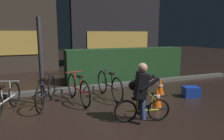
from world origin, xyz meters
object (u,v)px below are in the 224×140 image
street_post (41,62)px  traffic_cone_near (157,98)px  traffic_cone_far (160,87)px  cyclist (141,92)px  parked_bike_center_right (78,89)px  parked_bike_center_left (47,92)px  parked_bike_right_mid (109,85)px  blue_crate (191,92)px  parked_bike_left_mid (6,100)px

street_post → traffic_cone_near: (2.62, -1.30, -0.86)m
traffic_cone_far → cyclist: cyclist is taller
parked_bike_center_right → parked_bike_center_left: bearing=82.1°
traffic_cone_near → parked_bike_right_mid: bearing=123.1°
parked_bike_center_right → blue_crate: parked_bike_center_right is taller
parked_bike_left_mid → traffic_cone_near: bearing=-85.9°
parked_bike_center_right → parked_bike_right_mid: 0.92m
street_post → parked_bike_center_right: street_post is taller
street_post → parked_bike_right_mid: bearing=-2.4°
street_post → cyclist: 2.67m
parked_bike_center_left → traffic_cone_near: parked_bike_center_left is taller
parked_bike_center_left → cyclist: bearing=-114.9°
parked_bike_center_left → traffic_cone_far: size_ratio=3.14×
parked_bike_center_left → street_post: bearing=58.8°
parked_bike_right_mid → parked_bike_center_left: bearing=87.7°
blue_crate → cyclist: (-2.21, -0.96, 0.48)m
parked_bike_center_right → blue_crate: 3.26m
street_post → parked_bike_right_mid: size_ratio=1.29×
parked_bike_right_mid → traffic_cone_far: (1.49, -0.35, -0.11)m
parked_bike_right_mid → blue_crate: size_ratio=3.94×
traffic_cone_near → blue_crate: 1.51m
parked_bike_center_left → parked_bike_center_right: (0.81, -0.00, 0.00)m
parked_bike_right_mid → blue_crate: parked_bike_right_mid is taller
parked_bike_center_left → traffic_cone_near: (2.53, -1.19, -0.10)m
parked_bike_center_right → cyclist: 2.00m
parked_bike_center_left → parked_bike_right_mid: 1.73m
parked_bike_center_left → blue_crate: parked_bike_center_left is taller
parked_bike_center_right → parked_bike_right_mid: size_ratio=0.98×
parked_bike_center_left → parked_bike_center_right: size_ratio=0.95×
street_post → traffic_cone_far: (3.32, -0.43, -0.87)m
blue_crate → cyclist: size_ratio=0.35×
parked_bike_center_right → traffic_cone_near: bearing=-132.3°
blue_crate → parked_bike_center_right: bearing=166.1°
cyclist → street_post: bearing=149.6°
parked_bike_left_mid → blue_crate: bearing=-76.8°
traffic_cone_far → cyclist: (-1.46, -1.43, 0.38)m
traffic_cone_far → traffic_cone_near: bearing=-128.6°
parked_bike_center_right → traffic_cone_near: size_ratio=3.18×
traffic_cone_far → cyclist: 2.08m
parked_bike_center_left → blue_crate: (3.97, -0.79, -0.21)m
parked_bike_right_mid → cyclist: 1.80m
street_post → parked_bike_center_left: 0.77m
parked_bike_right_mid → traffic_cone_near: parked_bike_right_mid is taller
parked_bike_center_right → traffic_cone_far: size_ratio=3.30×
parked_bike_right_mid → cyclist: size_ratio=1.39×
street_post → traffic_cone_far: street_post is taller
traffic_cone_far → blue_crate: 0.89m
parked_bike_right_mid → traffic_cone_near: 1.46m
street_post → parked_bike_left_mid: size_ratio=1.51×
parked_bike_left_mid → cyclist: cyclist is taller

